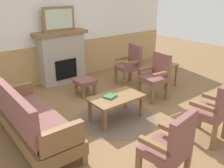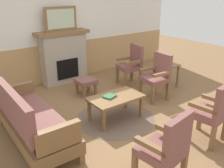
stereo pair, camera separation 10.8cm
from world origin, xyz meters
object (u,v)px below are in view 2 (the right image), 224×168
object	(u,v)px
coffee_table	(116,99)
couch	(31,120)
book_on_table	(110,96)
framed_picture	(61,19)
armchair_front_center	(166,147)
footstool	(86,82)
armchair_by_window_left	(132,63)
fireplace	(64,57)
armchair_front_left	(213,110)
side_table	(167,69)
armchair_near_fireplace	(157,74)

from	to	relation	value
coffee_table	couch	bearing A→B (deg)	174.03
book_on_table	framed_picture	bearing A→B (deg)	83.82
framed_picture	armchair_front_center	distance (m)	4.12
footstool	armchair_by_window_left	distance (m)	1.25
armchair_by_window_left	fireplace	bearing A→B (deg)	136.42
coffee_table	armchair_front_center	xyz separation A→B (m)	(-0.52, -1.63, 0.15)
couch	coffee_table	xyz separation A→B (m)	(1.47, -0.15, -0.01)
armchair_front_left	side_table	bearing A→B (deg)	57.87
coffee_table	armchair_near_fireplace	bearing A→B (deg)	8.78
couch	armchair_by_window_left	world-z (taller)	same
couch	armchair_front_center	size ratio (longest dim) A/B	1.84
couch	footstool	bearing A→B (deg)	34.61
fireplace	footstool	distance (m)	1.09
couch	armchair_near_fireplace	size ratio (longest dim) A/B	1.84
armchair_front_left	book_on_table	bearing A→B (deg)	119.39
fireplace	armchair_by_window_left	world-z (taller)	fireplace
couch	armchair_front_left	xyz separation A→B (m)	(2.21, -1.59, 0.14)
armchair_near_fireplace	side_table	world-z (taller)	armchair_near_fireplace
armchair_by_window_left	armchair_front_center	distance (m)	3.35
couch	footstool	size ratio (longest dim) A/B	4.50
fireplace	side_table	size ratio (longest dim) A/B	2.36
armchair_by_window_left	side_table	world-z (taller)	armchair_by_window_left
couch	coffee_table	bearing A→B (deg)	-5.97
book_on_table	armchair_by_window_left	world-z (taller)	armchair_by_window_left
couch	armchair_near_fireplace	xyz separation A→B (m)	(2.72, 0.04, 0.14)
armchair_front_center	side_table	distance (m)	3.31
framed_picture	armchair_near_fireplace	xyz separation A→B (m)	(1.11, -2.11, -1.02)
framed_picture	couch	distance (m)	2.93
fireplace	armchair_front_center	distance (m)	3.99
fireplace	side_table	bearing A→B (deg)	-43.98
framed_picture	side_table	world-z (taller)	framed_picture
coffee_table	armchair_front_left	distance (m)	1.62
armchair_by_window_left	armchair_front_left	xyz separation A→B (m)	(-0.63, -2.57, 0.00)
side_table	couch	bearing A→B (deg)	-173.64
book_on_table	side_table	world-z (taller)	side_table
framed_picture	armchair_near_fireplace	distance (m)	2.59
armchair_front_center	footstool	bearing A→B (deg)	76.95
footstool	coffee_table	bearing A→B (deg)	-96.67
fireplace	armchair_by_window_left	xyz separation A→B (m)	(1.22, -1.16, -0.11)
couch	side_table	xyz separation A→B (m)	(3.44, 0.38, 0.04)
side_table	fireplace	bearing A→B (deg)	136.02
book_on_table	armchair_front_left	xyz separation A→B (m)	(0.83, -1.48, 0.08)
footstool	armchair_front_center	distance (m)	2.99
footstool	armchair_front_center	bearing A→B (deg)	-103.05
armchair_by_window_left	side_table	distance (m)	0.86
armchair_front_left	armchair_by_window_left	bearing A→B (deg)	76.24
coffee_table	armchair_near_fireplace	world-z (taller)	armchair_near_fireplace
footstool	armchair_near_fireplace	world-z (taller)	armchair_near_fireplace
armchair_by_window_left	armchair_front_left	size ratio (longest dim) A/B	1.00
book_on_table	armchair_near_fireplace	distance (m)	1.36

